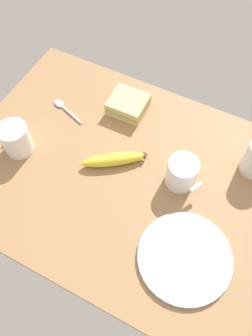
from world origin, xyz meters
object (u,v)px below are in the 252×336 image
Objects in this scene: coffee_mug_black at (182,173)px; spoon at (64,108)px; sandwich_main at (128,105)px; banana at (114,159)px; coffee_mug_milky at (16,139)px; plate_of_food at (185,257)px.

coffee_mug_black is 40.82cm from spoon.
sandwich_main reaches higher than banana.
coffee_mug_milky reaches higher than coffee_mug_black.
spoon is at bearing 26.30° from sandwich_main.
plate_of_food is at bearing 152.89° from spoon.
coffee_mug_milky is 0.87× the size of sandwich_main.
coffee_mug_milky is 0.59× the size of banana.
banana is 1.34× the size of spoon.
spoon is at bearing -9.79° from coffee_mug_black.
banana is (26.58, -15.18, 1.18)cm from plate_of_food.
coffee_mug_black is 1.04× the size of coffee_mug_milky.
sandwich_main is (22.92, -15.36, -2.20)cm from coffee_mug_black.
coffee_mug_black reaches higher than banana.
sandwich_main is at bearing -74.31° from banana.
plate_of_food reaches higher than spoon.
coffee_mug_milky is at bearing -8.22° from plate_of_food.
banana reaches higher than spoon.
banana reaches higher than plate_of_food.
plate_of_food is 2.03× the size of sandwich_main.
spoon is (17.11, 8.45, -1.82)cm from sandwich_main.
coffee_mug_black is 18.21cm from banana.
coffee_mug_milky reaches higher than banana.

